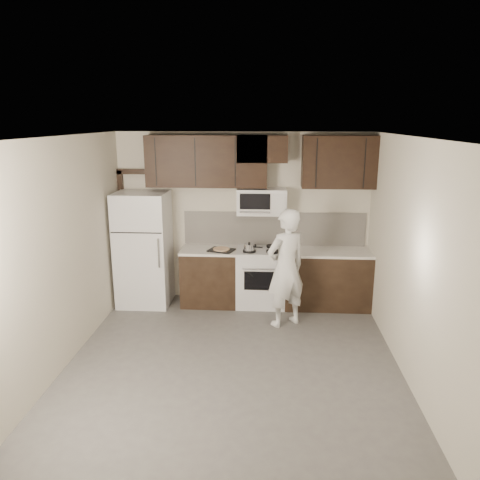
# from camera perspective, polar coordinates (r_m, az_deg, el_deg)

# --- Properties ---
(floor) EXTENTS (4.50, 4.50, 0.00)m
(floor) POSITION_cam_1_polar(r_m,az_deg,el_deg) (5.87, -0.92, -14.91)
(floor) COLOR #514E4C
(floor) RESTS_ON ground
(back_wall) EXTENTS (4.00, 0.00, 4.00)m
(back_wall) POSITION_cam_1_polar(r_m,az_deg,el_deg) (7.51, 0.39, 2.75)
(back_wall) COLOR beige
(back_wall) RESTS_ON ground
(ceiling) EXTENTS (4.50, 4.50, 0.00)m
(ceiling) POSITION_cam_1_polar(r_m,az_deg,el_deg) (5.11, -1.04, 12.46)
(ceiling) COLOR white
(ceiling) RESTS_ON back_wall
(counter_run) EXTENTS (2.95, 0.64, 0.91)m
(counter_run) POSITION_cam_1_polar(r_m,az_deg,el_deg) (7.44, 4.89, -4.57)
(counter_run) COLOR black
(counter_run) RESTS_ON floor
(stove) EXTENTS (0.76, 0.66, 0.94)m
(stove) POSITION_cam_1_polar(r_m,az_deg,el_deg) (7.44, 2.55, -4.50)
(stove) COLOR silver
(stove) RESTS_ON floor
(backsplash) EXTENTS (2.90, 0.02, 0.54)m
(backsplash) POSITION_cam_1_polar(r_m,az_deg,el_deg) (7.53, 4.18, 1.40)
(backsplash) COLOR beige
(backsplash) RESTS_ON counter_run
(upper_cabinets) EXTENTS (3.48, 0.35, 0.78)m
(upper_cabinets) POSITION_cam_1_polar(r_m,az_deg,el_deg) (7.20, 2.00, 9.72)
(upper_cabinets) COLOR black
(upper_cabinets) RESTS_ON back_wall
(microwave) EXTENTS (0.76, 0.42, 0.40)m
(microwave) POSITION_cam_1_polar(r_m,az_deg,el_deg) (7.26, 2.68, 4.72)
(microwave) COLOR silver
(microwave) RESTS_ON upper_cabinets
(refrigerator) EXTENTS (0.80, 0.76, 1.80)m
(refrigerator) POSITION_cam_1_polar(r_m,az_deg,el_deg) (7.52, -11.66, -1.08)
(refrigerator) COLOR silver
(refrigerator) RESTS_ON floor
(door_trim) EXTENTS (0.50, 0.08, 2.12)m
(door_trim) POSITION_cam_1_polar(r_m,az_deg,el_deg) (7.84, -13.79, 2.06)
(door_trim) COLOR black
(door_trim) RESTS_ON floor
(saucepan) EXTENTS (0.29, 0.17, 0.16)m
(saucepan) POSITION_cam_1_polar(r_m,az_deg,el_deg) (7.15, 1.15, -0.96)
(saucepan) COLOR silver
(saucepan) RESTS_ON stove
(baking_tray) EXTENTS (0.44, 0.38, 0.02)m
(baking_tray) POSITION_cam_1_polar(r_m,az_deg,el_deg) (7.23, -2.28, -1.24)
(baking_tray) COLOR black
(baking_tray) RESTS_ON counter_run
(pizza) EXTENTS (0.32, 0.32, 0.02)m
(pizza) POSITION_cam_1_polar(r_m,az_deg,el_deg) (7.22, -2.28, -1.10)
(pizza) COLOR beige
(pizza) RESTS_ON baking_tray
(person) EXTENTS (0.74, 0.69, 1.70)m
(person) POSITION_cam_1_polar(r_m,az_deg,el_deg) (6.62, 5.63, -3.42)
(person) COLOR silver
(person) RESTS_ON floor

